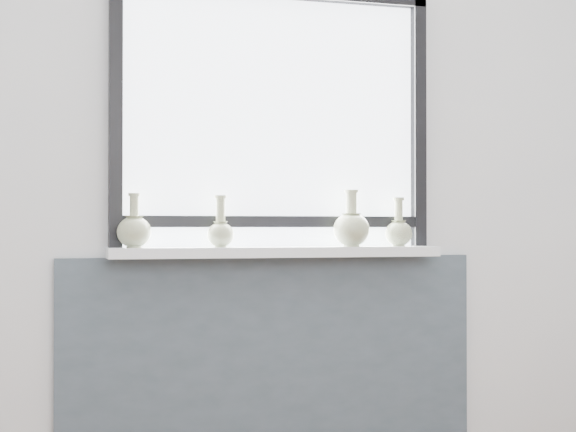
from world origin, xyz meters
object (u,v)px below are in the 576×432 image
object	(u,v)px
vase_a	(134,230)
vase_b	(221,231)
vase_d	(399,231)
windowsill	(277,252)
vase_c	(351,227)

from	to	relation	value
vase_a	vase_b	world-z (taller)	vase_a
vase_b	vase_d	bearing A→B (deg)	0.62
windowsill	vase_c	size ratio (longest dim) A/B	5.80
vase_a	windowsill	bearing A→B (deg)	1.52
vase_b	vase_c	size ratio (longest dim) A/B	0.88
windowsill	vase_d	xyz separation A→B (m)	(0.52, -0.00, 0.08)
windowsill	vase_b	distance (m)	0.24
windowsill	vase_a	bearing A→B (deg)	-178.48
vase_a	vase_d	size ratio (longest dim) A/B	1.03
vase_a	vase_c	distance (m)	0.86
windowsill	vase_b	bearing A→B (deg)	-177.85
vase_c	vase_d	size ratio (longest dim) A/B	1.14
vase_b	vase_a	bearing A→B (deg)	-178.92
vase_a	vase_b	bearing A→B (deg)	1.08
vase_c	vase_d	distance (m)	0.22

